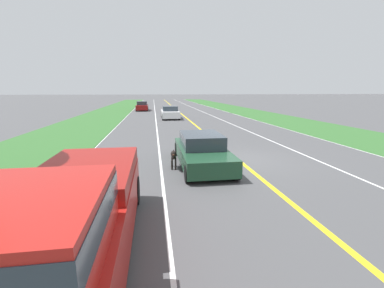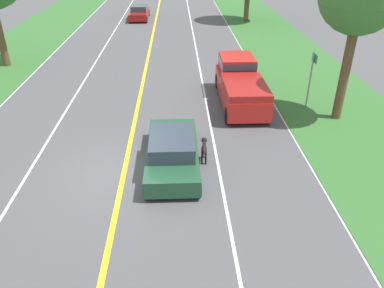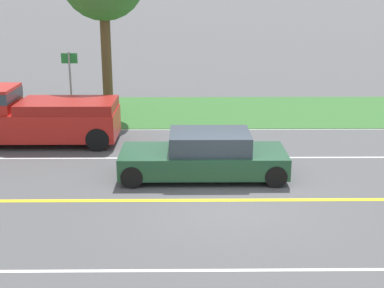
% 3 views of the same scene
% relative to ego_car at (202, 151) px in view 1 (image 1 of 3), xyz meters
% --- Properties ---
extents(ground_plane, '(400.00, 400.00, 0.00)m').
position_rel_ego_car_xyz_m(ground_plane, '(-1.78, -0.49, -0.61)').
color(ground_plane, '#4C4C4F').
extents(centre_divider_line, '(0.18, 160.00, 0.01)m').
position_rel_ego_car_xyz_m(centre_divider_line, '(-1.78, -0.49, -0.61)').
color(centre_divider_line, yellow).
rests_on(centre_divider_line, ground).
extents(lane_edge_line_right, '(0.14, 160.00, 0.01)m').
position_rel_ego_car_xyz_m(lane_edge_line_right, '(5.22, -0.49, -0.61)').
color(lane_edge_line_right, white).
rests_on(lane_edge_line_right, ground).
extents(lane_edge_line_left, '(0.14, 160.00, 0.01)m').
position_rel_ego_car_xyz_m(lane_edge_line_left, '(-8.78, -0.49, -0.61)').
color(lane_edge_line_left, white).
rests_on(lane_edge_line_left, ground).
extents(lane_dash_same_dir, '(0.10, 160.00, 0.01)m').
position_rel_ego_car_xyz_m(lane_dash_same_dir, '(1.72, -0.49, -0.61)').
color(lane_dash_same_dir, white).
rests_on(lane_dash_same_dir, ground).
extents(lane_dash_oncoming, '(0.10, 160.00, 0.01)m').
position_rel_ego_car_xyz_m(lane_dash_oncoming, '(-5.28, -0.49, -0.61)').
color(lane_dash_oncoming, white).
rests_on(lane_dash_oncoming, ground).
extents(ego_car, '(1.91, 4.68, 1.32)m').
position_rel_ego_car_xyz_m(ego_car, '(0.00, 0.00, 0.00)').
color(ego_car, '#1E472D').
rests_on(ego_car, ground).
extents(dog, '(0.28, 1.14, 0.82)m').
position_rel_ego_car_xyz_m(dog, '(1.21, 0.33, -0.09)').
color(dog, black).
rests_on(dog, ground).
extents(pickup_truck, '(2.04, 5.71, 1.98)m').
position_rel_ego_car_xyz_m(pickup_truck, '(3.44, 6.03, 0.38)').
color(pickup_truck, red).
rests_on(pickup_truck, ground).
extents(car_trailing_near, '(1.93, 4.53, 1.38)m').
position_rel_ego_car_xyz_m(car_trailing_near, '(0.10, -18.78, 0.04)').
color(car_trailing_near, white).
rests_on(car_trailing_near, ground).
extents(car_trailing_mid, '(1.82, 4.50, 1.44)m').
position_rel_ego_car_xyz_m(car_trailing_mid, '(3.67, -31.14, 0.05)').
color(car_trailing_mid, maroon).
rests_on(car_trailing_mid, ground).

